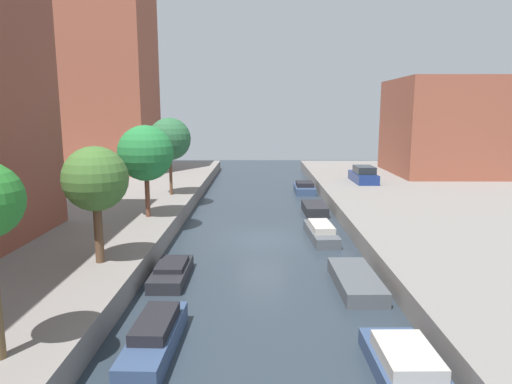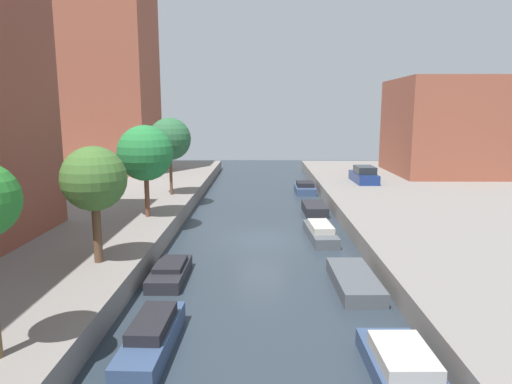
{
  "view_description": "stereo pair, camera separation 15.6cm",
  "coord_description": "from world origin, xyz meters",
  "px_view_note": "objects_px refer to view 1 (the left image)",
  "views": [
    {
      "loc": [
        -0.14,
        -24.77,
        7.11
      ],
      "look_at": [
        -0.38,
        7.69,
        1.35
      ],
      "focal_mm": 32.18,
      "sensor_mm": 36.0,
      "label": 1
    },
    {
      "loc": [
        0.01,
        -24.77,
        7.11
      ],
      "look_at": [
        -0.38,
        7.69,
        1.35
      ],
      "focal_mm": 32.18,
      "sensor_mm": 36.0,
      "label": 2
    }
  ],
  "objects_px": {
    "moored_boat_right_2": "(356,281)",
    "moored_boat_right_3": "(321,232)",
    "parked_car": "(363,175)",
    "moored_boat_right_4": "(314,208)",
    "moored_boat_right_1": "(407,367)",
    "street_tree_1": "(95,180)",
    "street_tree_3": "(170,139)",
    "moored_boat_right_5": "(305,188)",
    "street_tree_2": "(146,153)",
    "moored_boat_left_2": "(171,272)",
    "moored_boat_left_1": "(155,338)",
    "apartment_tower_far": "(99,69)",
    "low_block_right": "(445,127)"
  },
  "relations": [
    {
      "from": "moored_boat_right_3",
      "to": "moored_boat_right_4",
      "type": "relative_size",
      "value": 1.34
    },
    {
      "from": "moored_boat_right_1",
      "to": "moored_boat_right_5",
      "type": "relative_size",
      "value": 1.1
    },
    {
      "from": "parked_car",
      "to": "moored_boat_right_1",
      "type": "distance_m",
      "value": 28.68
    },
    {
      "from": "street_tree_1",
      "to": "moored_boat_right_5",
      "type": "bearing_deg",
      "value": 64.33
    },
    {
      "from": "moored_boat_left_2",
      "to": "moored_boat_right_5",
      "type": "xyz_separation_m",
      "value": [
        7.74,
        21.12,
        0.09
      ]
    },
    {
      "from": "parked_car",
      "to": "street_tree_2",
      "type": "bearing_deg",
      "value": -139.46
    },
    {
      "from": "parked_car",
      "to": "moored_boat_left_1",
      "type": "height_order",
      "value": "parked_car"
    },
    {
      "from": "moored_boat_left_1",
      "to": "moored_boat_left_2",
      "type": "height_order",
      "value": "moored_boat_left_1"
    },
    {
      "from": "moored_boat_right_1",
      "to": "moored_boat_right_2",
      "type": "distance_m",
      "value": 6.5
    },
    {
      "from": "low_block_right",
      "to": "apartment_tower_far",
      "type": "bearing_deg",
      "value": 177.72
    },
    {
      "from": "street_tree_2",
      "to": "parked_car",
      "type": "xyz_separation_m",
      "value": [
        15.55,
        13.3,
        -3.12
      ]
    },
    {
      "from": "street_tree_3",
      "to": "moored_boat_right_3",
      "type": "distance_m",
      "value": 13.8
    },
    {
      "from": "street_tree_1",
      "to": "moored_boat_right_5",
      "type": "distance_m",
      "value": 24.56
    },
    {
      "from": "moored_boat_right_4",
      "to": "street_tree_3",
      "type": "bearing_deg",
      "value": 170.6
    },
    {
      "from": "moored_boat_right_2",
      "to": "moored_boat_right_3",
      "type": "bearing_deg",
      "value": 93.64
    },
    {
      "from": "moored_boat_right_2",
      "to": "parked_car",
      "type": "bearing_deg",
      "value": 76.79
    },
    {
      "from": "low_block_right",
      "to": "moored_boat_right_5",
      "type": "distance_m",
      "value": 16.05
    },
    {
      "from": "parked_car",
      "to": "moored_boat_left_1",
      "type": "xyz_separation_m",
      "value": [
        -12.16,
        -26.79,
        -1.16
      ]
    },
    {
      "from": "moored_boat_right_2",
      "to": "moored_boat_right_3",
      "type": "xyz_separation_m",
      "value": [
        -0.46,
        7.3,
        0.09
      ]
    },
    {
      "from": "low_block_right",
      "to": "moored_boat_right_1",
      "type": "height_order",
      "value": "low_block_right"
    },
    {
      "from": "moored_boat_right_1",
      "to": "moored_boat_right_3",
      "type": "bearing_deg",
      "value": 91.94
    },
    {
      "from": "moored_boat_right_3",
      "to": "moored_boat_right_5",
      "type": "bearing_deg",
      "value": 88.05
    },
    {
      "from": "moored_boat_left_1",
      "to": "moored_boat_right_1",
      "type": "xyz_separation_m",
      "value": [
        7.06,
        -1.41,
        -0.07
      ]
    },
    {
      "from": "apartment_tower_far",
      "to": "street_tree_3",
      "type": "distance_m",
      "value": 17.36
    },
    {
      "from": "parked_car",
      "to": "street_tree_3",
      "type": "bearing_deg",
      "value": -158.47
    },
    {
      "from": "apartment_tower_far",
      "to": "moored_boat_right_2",
      "type": "height_order",
      "value": "apartment_tower_far"
    },
    {
      "from": "street_tree_3",
      "to": "moored_boat_right_3",
      "type": "relative_size",
      "value": 1.21
    },
    {
      "from": "street_tree_2",
      "to": "moored_boat_right_5",
      "type": "height_order",
      "value": "street_tree_2"
    },
    {
      "from": "street_tree_3",
      "to": "street_tree_1",
      "type": "bearing_deg",
      "value": -90.0
    },
    {
      "from": "moored_boat_right_1",
      "to": "moored_boat_right_5",
      "type": "height_order",
      "value": "moored_boat_right_5"
    },
    {
      "from": "apartment_tower_far",
      "to": "moored_boat_right_4",
      "type": "bearing_deg",
      "value": -37.28
    },
    {
      "from": "street_tree_3",
      "to": "parked_car",
      "type": "distance_m",
      "value": 17.08
    },
    {
      "from": "parked_car",
      "to": "moored_boat_right_4",
      "type": "height_order",
      "value": "parked_car"
    },
    {
      "from": "street_tree_2",
      "to": "apartment_tower_far",
      "type": "bearing_deg",
      "value": 114.52
    },
    {
      "from": "street_tree_2",
      "to": "moored_boat_right_5",
      "type": "distance_m",
      "value": 17.72
    },
    {
      "from": "moored_boat_right_1",
      "to": "moored_boat_left_2",
      "type": "bearing_deg",
      "value": 136.19
    },
    {
      "from": "parked_car",
      "to": "moored_boat_left_1",
      "type": "distance_m",
      "value": 29.44
    },
    {
      "from": "apartment_tower_far",
      "to": "moored_boat_right_4",
      "type": "height_order",
      "value": "apartment_tower_far"
    },
    {
      "from": "street_tree_3",
      "to": "moored_boat_right_5",
      "type": "relative_size",
      "value": 1.57
    },
    {
      "from": "street_tree_2",
      "to": "street_tree_3",
      "type": "distance_m",
      "value": 7.18
    },
    {
      "from": "low_block_right",
      "to": "moored_boat_left_1",
      "type": "relative_size",
      "value": 2.52
    },
    {
      "from": "street_tree_1",
      "to": "moored_boat_right_4",
      "type": "xyz_separation_m",
      "value": [
        10.41,
        13.66,
        -4.09
      ]
    },
    {
      "from": "parked_car",
      "to": "moored_boat_right_5",
      "type": "relative_size",
      "value": 1.22
    },
    {
      "from": "apartment_tower_far",
      "to": "moored_boat_right_5",
      "type": "bearing_deg",
      "value": -19.08
    },
    {
      "from": "moored_boat_right_1",
      "to": "moored_boat_right_3",
      "type": "xyz_separation_m",
      "value": [
        -0.47,
        13.79,
        0.01
      ]
    },
    {
      "from": "moored_boat_left_2",
      "to": "street_tree_1",
      "type": "bearing_deg",
      "value": -165.41
    },
    {
      "from": "street_tree_3",
      "to": "moored_boat_left_1",
      "type": "xyz_separation_m",
      "value": [
        3.4,
        -20.65,
        -4.65
      ]
    },
    {
      "from": "street_tree_3",
      "to": "moored_boat_right_2",
      "type": "xyz_separation_m",
      "value": [
        10.46,
        -15.56,
        -4.79
      ]
    },
    {
      "from": "low_block_right",
      "to": "moored_boat_right_2",
      "type": "distance_m",
      "value": 31.42
    },
    {
      "from": "street_tree_1",
      "to": "moored_boat_right_3",
      "type": "xyz_separation_m",
      "value": [
        9.99,
        7.12,
        -4.04
      ]
    }
  ]
}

